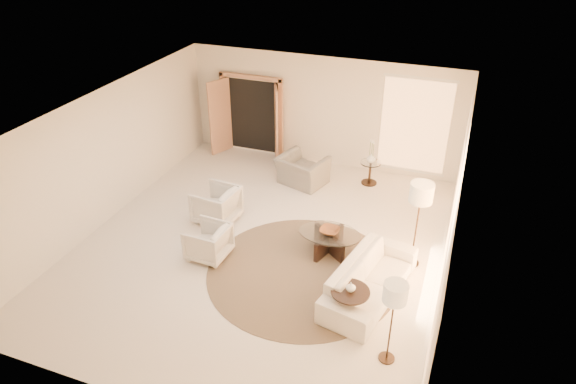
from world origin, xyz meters
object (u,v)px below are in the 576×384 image
(floor_lamp_far, at_px, (395,296))
(bowl, at_px, (330,231))
(accent_chair, at_px, (302,166))
(side_vase, at_px, (371,158))
(end_table, at_px, (350,300))
(coffee_table, at_px, (329,240))
(floor_lamp_near, at_px, (421,197))
(armchair_left, at_px, (216,203))
(armchair_right, at_px, (208,240))
(end_vase, at_px, (351,287))
(sofa, at_px, (370,279))
(side_table, at_px, (370,171))

(floor_lamp_far, relative_size, bowl, 3.83)
(accent_chair, relative_size, side_vase, 4.84)
(accent_chair, xyz_separation_m, bowl, (1.39, -2.45, 0.02))
(end_table, height_order, floor_lamp_far, floor_lamp_far)
(floor_lamp_far, bearing_deg, coffee_table, 124.55)
(side_vase, bearing_deg, floor_lamp_near, -63.03)
(armchair_left, xyz_separation_m, armchair_right, (0.44, -1.20, -0.05))
(accent_chair, height_order, end_vase, accent_chair)
(coffee_table, height_order, end_vase, end_vase)
(accent_chair, bearing_deg, bowl, 136.46)
(sofa, distance_m, bowl, 1.40)
(accent_chair, height_order, bowl, accent_chair)
(sofa, distance_m, end_vase, 0.82)
(accent_chair, height_order, coffee_table, accent_chair)
(armchair_left, height_order, side_table, armchair_left)
(side_table, xyz_separation_m, floor_lamp_far, (1.44, -5.33, 0.90))
(armchair_right, bearing_deg, coffee_table, 116.57)
(bowl, relative_size, end_vase, 2.25)
(coffee_table, height_order, floor_lamp_far, floor_lamp_far)
(side_vase, bearing_deg, bowl, -92.73)
(accent_chair, xyz_separation_m, side_vase, (1.54, 0.57, 0.21))
(end_table, bearing_deg, side_table, 98.28)
(sofa, bearing_deg, bowl, 58.62)
(sofa, height_order, side_vase, side_vase)
(armchair_left, bearing_deg, bowl, 90.59)
(end_table, relative_size, end_vase, 3.77)
(armchair_right, height_order, side_vase, side_vase)
(armchair_left, relative_size, side_table, 1.50)
(sofa, bearing_deg, end_vase, 177.55)
(bowl, bearing_deg, side_table, 87.27)
(accent_chair, bearing_deg, armchair_right, 94.29)
(sofa, distance_m, floor_lamp_far, 1.72)
(armchair_right, xyz_separation_m, end_vase, (2.98, -0.73, 0.31))
(end_table, bearing_deg, coffee_table, 116.30)
(accent_chair, bearing_deg, armchair_left, 78.25)
(accent_chair, distance_m, end_table, 4.68)
(coffee_table, relative_size, floor_lamp_far, 1.04)
(armchair_left, height_order, floor_lamp_near, floor_lamp_near)
(sofa, xyz_separation_m, bowl, (-1.01, 0.96, 0.16))
(end_table, xyz_separation_m, side_table, (-0.68, 4.70, -0.07))
(armchair_right, height_order, coffee_table, armchair_right)
(sofa, xyz_separation_m, end_vase, (-0.19, -0.72, 0.34))
(bowl, bearing_deg, end_vase, -63.70)
(sofa, relative_size, floor_lamp_near, 1.33)
(accent_chair, relative_size, floor_lamp_near, 0.62)
(end_table, relative_size, floor_lamp_far, 0.44)
(coffee_table, xyz_separation_m, side_table, (0.14, 3.02, 0.07))
(end_vase, bearing_deg, floor_lamp_near, 67.81)
(armchair_right, height_order, floor_lamp_far, floor_lamp_far)
(accent_chair, distance_m, end_vase, 4.69)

